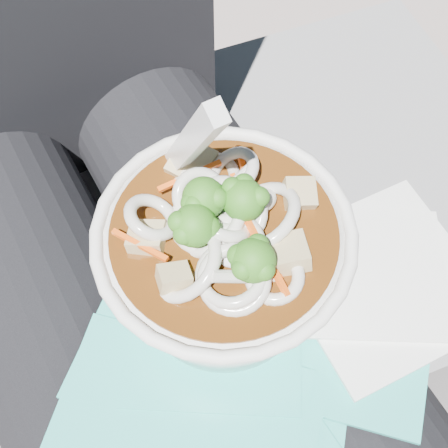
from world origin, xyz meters
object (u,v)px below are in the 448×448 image
lap (173,336)px  udon_bowl (224,256)px  person_body (126,243)px  plastic_bag (227,361)px  stone_ledge (140,321)px

lap → udon_bowl: (0.04, -0.02, 0.16)m
person_body → plastic_bag: person_body is taller
person_body → udon_bowl: 0.18m
lap → udon_bowl: udon_bowl is taller
lap → udon_bowl: 0.16m
stone_ledge → plastic_bag: size_ratio=2.94×
stone_ledge → person_body: (0.00, -0.06, 0.33)m
stone_ledge → person_body: person_body is taller
stone_ledge → udon_bowl: bearing=-77.0°
stone_ledge → lap: (0.00, -0.15, 0.30)m
lap → person_body: (0.00, 0.09, 0.03)m
plastic_bag → udon_bowl: size_ratio=1.61×
person_body → udon_bowl: person_body is taller
plastic_bag → stone_ledge: bearing=94.5°
lap → person_body: 0.10m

